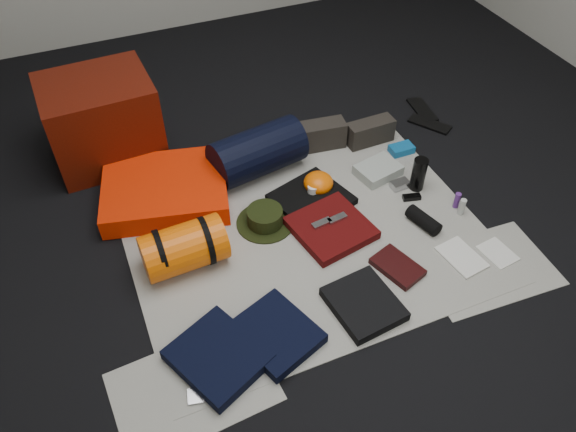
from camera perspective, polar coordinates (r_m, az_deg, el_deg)
name	(u,v)px	position (r m, az deg, el deg)	size (l,w,h in m)	color
floor	(305,235)	(2.64, 1.76, -1.97)	(4.50, 4.50, 0.02)	black
newspaper_mat	(305,233)	(2.63, 1.77, -1.78)	(1.60, 1.30, 0.01)	#B9B8AA
newspaper_sheet_front_left	(193,387)	(2.20, -9.61, -16.75)	(0.58, 0.40, 0.00)	#B9B8AA
newspaper_sheet_front_right	(486,268)	(2.64, 19.43, -5.01)	(0.58, 0.40, 0.00)	#B9B8AA
red_cabinet	(102,120)	(3.08, -18.35, 9.21)	(0.54, 0.45, 0.45)	#511006
sleeping_pad	(165,190)	(2.82, -12.37, 2.62)	(0.59, 0.49, 0.11)	#F12602
stuff_sack	(184,248)	(2.46, -10.52, -3.19)	(0.21, 0.21, 0.36)	#EF5C03
sack_strap_left	(161,254)	(2.45, -12.77, -3.79)	(0.22, 0.22, 0.03)	black
sack_strap_right	(206,241)	(2.47, -8.31, -2.49)	(0.22, 0.22, 0.03)	black
navy_duffel	(257,152)	(2.87, -3.12, 6.51)	(0.25, 0.25, 0.47)	black
boonie_brim	(265,223)	(2.67, -2.33, -0.67)	(0.28, 0.28, 0.01)	black
boonie_crown	(265,216)	(2.64, -2.36, -0.05)	(0.17, 0.17, 0.07)	black
hiking_boot_left	(318,135)	(3.07, 3.06, 8.18)	(0.29, 0.11, 0.15)	#2D2823
hiking_boot_right	(370,132)	(3.13, 8.34, 8.45)	(0.26, 0.10, 0.13)	#2D2823
flip_flop_left	(430,124)	(3.37, 14.20, 9.04)	(0.09, 0.24, 0.01)	black
flip_flop_right	(422,110)	(3.48, 13.47, 10.45)	(0.09, 0.25, 0.01)	black
trousers_navy_a	(218,357)	(2.21, -7.11, -13.99)	(0.29, 0.33, 0.05)	black
trousers_navy_b	(276,334)	(2.25, -1.26, -11.85)	(0.27, 0.31, 0.05)	black
trousers_charcoal	(364,304)	(2.36, 7.71, -8.84)	(0.25, 0.29, 0.05)	black
black_tshirt	(311,199)	(2.76, 2.40, 1.73)	(0.34, 0.31, 0.03)	black
red_shirt	(331,228)	(2.62, 4.38, -1.21)	(0.33, 0.33, 0.04)	#480707
orange_stuff_sack	(318,183)	(2.81, 3.11, 3.39)	(0.15, 0.15, 0.10)	#EF5C03
first_aid_pouch	(378,170)	(2.95, 9.13, 4.61)	(0.22, 0.16, 0.05)	#99A199
water_bottle	(419,174)	(2.86, 13.13, 4.16)	(0.07, 0.07, 0.18)	black
speaker	(423,220)	(2.71, 13.60, -0.42)	(0.07, 0.07, 0.17)	black
compact_camera	(400,185)	(2.89, 11.30, 3.16)	(0.09, 0.06, 0.04)	#A3A3A8
cyan_case	(401,149)	(3.12, 11.45, 6.68)	(0.13, 0.08, 0.04)	#0F5B96
toiletry_purple	(457,200)	(2.84, 16.79, 1.54)	(0.03, 0.03, 0.08)	#58277E
toiletry_clear	(462,207)	(2.81, 17.26, 0.89)	(0.03, 0.03, 0.09)	#B2B7B2
paperback_book	(397,267)	(2.51, 11.06, -5.09)	(0.14, 0.22, 0.03)	black
map_booklet	(462,257)	(2.63, 17.22, -4.01)	(0.14, 0.21, 0.01)	silver
map_printout	(498,253)	(2.71, 20.53, -3.53)	(0.12, 0.16, 0.01)	silver
sunglasses	(412,197)	(2.85, 12.44, 1.88)	(0.09, 0.04, 0.02)	black
key_cluster	(196,396)	(2.17, -9.30, -17.59)	(0.06, 0.06, 0.01)	#A3A3A8
tape_roll	(313,189)	(2.77, 2.54, 2.75)	(0.05, 0.05, 0.04)	white
energy_bar_a	(322,223)	(2.60, 3.44, -0.72)	(0.10, 0.04, 0.01)	#A3A3A8
energy_bar_b	(337,218)	(2.63, 5.01, -0.24)	(0.10, 0.04, 0.01)	#A3A3A8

